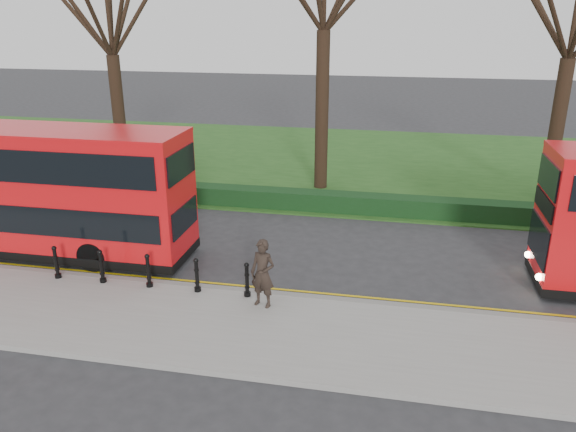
# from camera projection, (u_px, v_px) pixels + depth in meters

# --- Properties ---
(ground) EXTENTS (120.00, 120.00, 0.00)m
(ground) POSITION_uv_depth(u_px,v_px,m) (213.00, 276.00, 17.75)
(ground) COLOR #28282B
(ground) RESTS_ON ground
(pavement) EXTENTS (60.00, 4.00, 0.15)m
(pavement) POSITION_uv_depth(u_px,v_px,m) (177.00, 322.00, 14.96)
(pavement) COLOR gray
(pavement) RESTS_ON ground
(kerb) EXTENTS (60.00, 0.25, 0.16)m
(kerb) POSITION_uv_depth(u_px,v_px,m) (202.00, 288.00, 16.80)
(kerb) COLOR slate
(kerb) RESTS_ON ground
(grass_verge) EXTENTS (60.00, 18.00, 0.06)m
(grass_verge) POSITION_uv_depth(u_px,v_px,m) (298.00, 160.00, 31.56)
(grass_verge) COLOR #1F4918
(grass_verge) RESTS_ON ground
(hedge) EXTENTS (60.00, 0.90, 0.80)m
(hedge) POSITION_uv_depth(u_px,v_px,m) (263.00, 198.00, 23.87)
(hedge) COLOR black
(hedge) RESTS_ON ground
(yellow_line_outer) EXTENTS (60.00, 0.10, 0.01)m
(yellow_line_outer) POSITION_uv_depth(u_px,v_px,m) (205.00, 285.00, 17.10)
(yellow_line_outer) COLOR yellow
(yellow_line_outer) RESTS_ON ground
(yellow_line_inner) EXTENTS (60.00, 0.10, 0.01)m
(yellow_line_inner) POSITION_uv_depth(u_px,v_px,m) (207.00, 282.00, 17.29)
(yellow_line_inner) COLOR yellow
(yellow_line_inner) RESTS_ON ground
(tree_left) EXTENTS (6.92, 6.92, 10.81)m
(tree_left) POSITION_uv_depth(u_px,v_px,m) (108.00, 12.00, 25.74)
(tree_left) COLOR black
(tree_left) RESTS_ON ground
(bollard_row) EXTENTS (6.18, 0.15, 1.00)m
(bollard_row) POSITION_uv_depth(u_px,v_px,m) (148.00, 271.00, 16.56)
(bollard_row) COLOR black
(bollard_row) RESTS_ON pavement
(bus_lead) EXTENTS (10.88, 2.50, 4.33)m
(bus_lead) POSITION_uv_depth(u_px,v_px,m) (31.00, 191.00, 18.86)
(bus_lead) COLOR red
(bus_lead) RESTS_ON ground
(pedestrian) EXTENTS (0.81, 0.63, 1.95)m
(pedestrian) POSITION_uv_depth(u_px,v_px,m) (263.00, 273.00, 15.33)
(pedestrian) COLOR black
(pedestrian) RESTS_ON pavement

